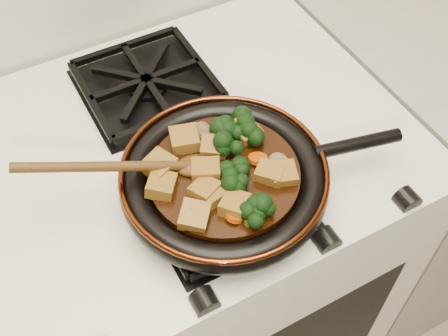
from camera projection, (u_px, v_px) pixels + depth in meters
name	position (u px, v px, depth m)	size (l,w,h in m)	color
stove	(193.00, 268.00, 1.30)	(0.76, 0.60, 0.90)	white
burner_grate_front	(221.00, 195.00, 0.86)	(0.23, 0.23, 0.03)	black
burner_grate_back	(147.00, 84.00, 1.01)	(0.23, 0.23, 0.03)	black
skillet	(226.00, 178.00, 0.84)	(0.44, 0.31, 0.05)	black
braising_sauce	(224.00, 177.00, 0.83)	(0.23, 0.23, 0.02)	black
tofu_cube_0	(283.00, 174.00, 0.82)	(0.04, 0.04, 0.02)	brown
tofu_cube_1	(194.00, 216.00, 0.77)	(0.04, 0.04, 0.02)	brown
tofu_cube_2	(160.00, 166.00, 0.82)	(0.04, 0.04, 0.02)	brown
tofu_cube_3	(211.00, 195.00, 0.79)	(0.03, 0.03, 0.02)	brown
tofu_cube_4	(206.00, 171.00, 0.82)	(0.04, 0.04, 0.02)	brown
tofu_cube_5	(205.00, 190.00, 0.80)	(0.04, 0.03, 0.02)	brown
tofu_cube_6	(161.00, 185.00, 0.80)	(0.04, 0.04, 0.02)	brown
tofu_cube_7	(214.00, 148.00, 0.85)	(0.04, 0.04, 0.02)	brown
tofu_cube_8	(245.00, 131.00, 0.87)	(0.04, 0.04, 0.02)	brown
tofu_cube_9	(270.00, 173.00, 0.82)	(0.04, 0.03, 0.02)	brown
tofu_cube_10	(184.00, 140.00, 0.85)	(0.04, 0.04, 0.02)	brown
tofu_cube_11	(235.00, 205.00, 0.78)	(0.04, 0.04, 0.02)	brown
broccoli_floret_0	(226.00, 148.00, 0.84)	(0.06, 0.06, 0.06)	black
broccoli_floret_1	(228.00, 133.00, 0.86)	(0.06, 0.06, 0.06)	black
broccoli_floret_2	(248.00, 220.00, 0.77)	(0.06, 0.06, 0.05)	black
broccoli_floret_3	(235.00, 189.00, 0.80)	(0.06, 0.06, 0.05)	black
broccoli_floret_4	(246.00, 140.00, 0.85)	(0.06, 0.06, 0.05)	black
broccoli_floret_5	(262.00, 213.00, 0.77)	(0.06, 0.06, 0.05)	black
broccoli_floret_6	(236.00, 125.00, 0.87)	(0.06, 0.06, 0.05)	black
broccoli_floret_7	(234.00, 171.00, 0.82)	(0.06, 0.06, 0.05)	black
carrot_coin_0	(208.00, 171.00, 0.82)	(0.03, 0.03, 0.01)	#BC4005
carrot_coin_1	(258.00, 159.00, 0.84)	(0.03, 0.03, 0.01)	#BC4005
carrot_coin_2	(235.00, 216.00, 0.77)	(0.03, 0.03, 0.01)	#BC4005
carrot_coin_3	(246.00, 129.00, 0.87)	(0.03, 0.03, 0.01)	#BC4005
mushroom_slice_0	(278.00, 163.00, 0.83)	(0.03, 0.03, 0.01)	brown
mushroom_slice_1	(197.00, 134.00, 0.86)	(0.04, 0.04, 0.01)	brown
mushroom_slice_2	(204.00, 132.00, 0.87)	(0.03, 0.03, 0.01)	brown
mushroom_slice_3	(195.00, 210.00, 0.78)	(0.03, 0.03, 0.01)	brown
wooden_spoon	(144.00, 166.00, 0.80)	(0.16, 0.07, 0.26)	#4B2E10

